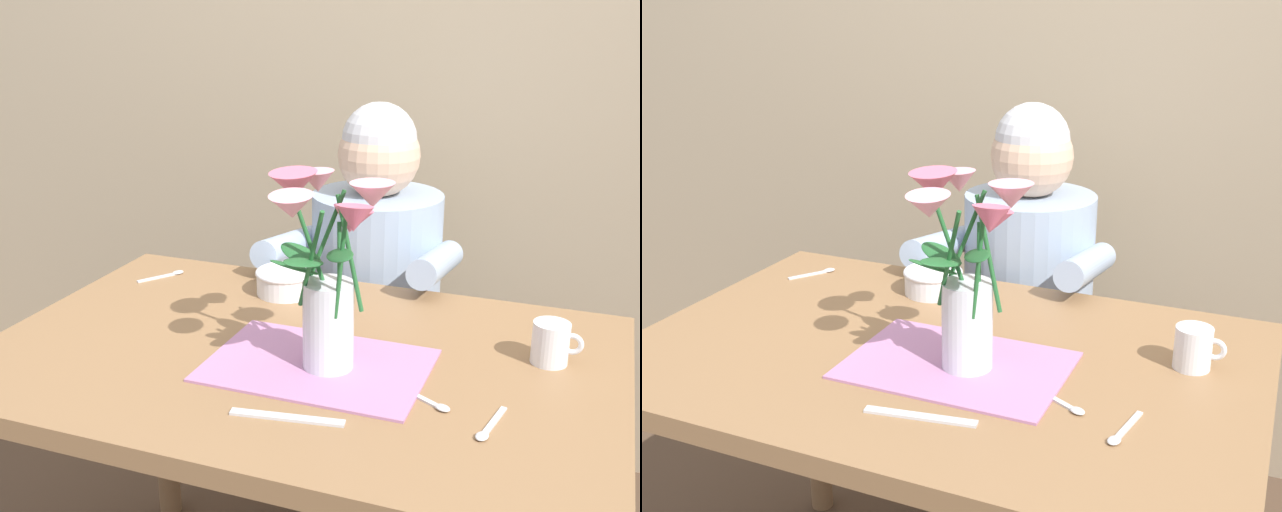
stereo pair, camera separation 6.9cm
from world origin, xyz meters
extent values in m
cube|color=tan|center=(0.00, 1.05, 1.25)|extent=(4.00, 0.10, 2.50)
cube|color=olive|center=(0.00, 0.00, 0.72)|extent=(1.20, 0.80, 0.04)
cylinder|color=olive|center=(-0.54, 0.34, 0.35)|extent=(0.06, 0.06, 0.70)
cylinder|color=olive|center=(0.54, 0.34, 0.35)|extent=(0.06, 0.06, 0.70)
cylinder|color=#4C4C56|center=(-0.03, 0.62, 0.20)|extent=(0.30, 0.30, 0.40)
cylinder|color=#99ADC6|center=(-0.03, 0.62, 0.65)|extent=(0.34, 0.34, 0.50)
sphere|color=#DBB293|center=(-0.03, 0.62, 1.00)|extent=(0.21, 0.21, 0.21)
sphere|color=silver|center=(-0.03, 0.62, 1.04)|extent=(0.19, 0.19, 0.19)
cylinder|color=#99ADC6|center=(-0.22, 0.48, 0.78)|extent=(0.07, 0.33, 0.12)
cylinder|color=#99ADC6|center=(0.16, 0.48, 0.78)|extent=(0.07, 0.33, 0.12)
cube|color=#B275A3|center=(0.05, -0.05, 0.74)|extent=(0.40, 0.28, 0.00)
cylinder|color=silver|center=(0.08, -0.05, 0.82)|extent=(0.09, 0.09, 0.17)
cylinder|color=#23602D|center=(0.11, -0.04, 0.96)|extent=(0.06, 0.02, 0.21)
cone|color=pink|center=(0.15, -0.03, 1.07)|extent=(0.09, 0.09, 0.04)
sphere|color=#E5D14C|center=(0.15, -0.03, 1.07)|extent=(0.02, 0.02, 0.02)
cylinder|color=#23602D|center=(0.09, -0.03, 0.93)|extent=(0.02, 0.05, 0.15)
cone|color=#DB6684|center=(0.10, 0.00, 1.01)|extent=(0.11, 0.11, 0.06)
sphere|color=#E5D14C|center=(0.10, 0.00, 1.02)|extent=(0.02, 0.02, 0.02)
cylinder|color=#23602D|center=(0.05, -0.01, 0.96)|extent=(0.07, 0.05, 0.20)
cone|color=pink|center=(0.03, 0.03, 1.07)|extent=(0.09, 0.08, 0.04)
sphere|color=#E5D14C|center=(0.03, 0.03, 1.07)|extent=(0.02, 0.02, 0.02)
cylinder|color=#23602D|center=(0.04, -0.04, 0.97)|extent=(0.08, 0.02, 0.21)
cone|color=#DB6684|center=(0.01, -0.03, 1.08)|extent=(0.12, 0.12, 0.05)
sphere|color=#E5D14C|center=(0.01, -0.03, 1.08)|extent=(0.02, 0.02, 0.02)
cylinder|color=#23602D|center=(0.06, -0.09, 0.96)|extent=(0.07, 0.05, 0.19)
cone|color=pink|center=(0.04, -0.12, 1.06)|extent=(0.08, 0.08, 0.05)
sphere|color=#E5D14C|center=(0.04, -0.12, 1.07)|extent=(0.02, 0.02, 0.02)
cylinder|color=#23602D|center=(0.11, -0.08, 0.95)|extent=(0.02, 0.02, 0.19)
cone|color=#DB6684|center=(0.14, -0.11, 1.05)|extent=(0.07, 0.07, 0.05)
sphere|color=#E5D14C|center=(0.14, -0.11, 1.05)|extent=(0.02, 0.02, 0.02)
ellipsoid|color=#23602D|center=(0.02, -0.08, 0.94)|extent=(0.10, 0.08, 0.04)
ellipsoid|color=#23602D|center=(0.11, -0.09, 0.98)|extent=(0.09, 0.10, 0.03)
ellipsoid|color=#23602D|center=(0.05, -0.10, 0.96)|extent=(0.07, 0.10, 0.03)
ellipsoid|color=#23602D|center=(0.02, -0.03, 0.95)|extent=(0.10, 0.06, 0.05)
cylinder|color=white|center=(-0.15, 0.27, 0.77)|extent=(0.13, 0.13, 0.05)
torus|color=white|center=(-0.15, 0.27, 0.79)|extent=(0.14, 0.14, 0.01)
cube|color=silver|center=(0.07, -0.24, 0.74)|extent=(0.19, 0.05, 0.00)
cylinder|color=silver|center=(0.45, 0.12, 0.78)|extent=(0.07, 0.07, 0.08)
torus|color=silver|center=(0.49, 0.12, 0.78)|extent=(0.04, 0.01, 0.04)
cube|color=silver|center=(-0.47, 0.25, 0.74)|extent=(0.06, 0.09, 0.00)
ellipsoid|color=silver|center=(-0.44, 0.29, 0.74)|extent=(0.03, 0.03, 0.01)
cube|color=silver|center=(0.26, -0.09, 0.74)|extent=(0.09, 0.06, 0.00)
ellipsoid|color=silver|center=(0.30, -0.12, 0.74)|extent=(0.03, 0.03, 0.01)
cube|color=silver|center=(0.39, -0.13, 0.74)|extent=(0.03, 0.10, 0.00)
ellipsoid|color=silver|center=(0.38, -0.18, 0.74)|extent=(0.02, 0.03, 0.01)
camera|label=1|loc=(0.52, -1.25, 1.39)|focal=43.79mm
camera|label=2|loc=(0.58, -1.23, 1.39)|focal=43.79mm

